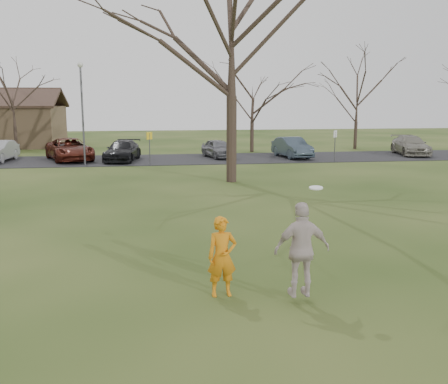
{
  "coord_description": "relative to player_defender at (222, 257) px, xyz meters",
  "views": [
    {
      "loc": [
        -1.99,
        -9.48,
        3.98
      ],
      "look_at": [
        0.0,
        4.0,
        1.5
      ],
      "focal_mm": 40.33,
      "sensor_mm": 36.0,
      "label": 1
    }
  ],
  "objects": [
    {
      "name": "lamp_post",
      "position": [
        -5.41,
        22.19,
        3.14
      ],
      "size": [
        0.34,
        0.34,
        6.27
      ],
      "color": "#47474C",
      "rests_on": "ground"
    },
    {
      "name": "car_3",
      "position": [
        -3.21,
        24.19,
        -0.13
      ],
      "size": [
        2.61,
        4.83,
        1.33
      ],
      "primitive_type": "imported",
      "rotation": [
        0.0,
        0.0,
        -0.17
      ],
      "color": "black",
      "rests_on": "parking_strip"
    },
    {
      "name": "ground",
      "position": [
        0.59,
        -0.31,
        -0.83
      ],
      "size": [
        120.0,
        120.0,
        0.0
      ],
      "primitive_type": "plane",
      "color": "#1E380F",
      "rests_on": "ground"
    },
    {
      "name": "small_tree_row",
      "position": [
        4.97,
        29.75,
        3.06
      ],
      "size": [
        55.0,
        5.9,
        8.5
      ],
      "color": "#352821",
      "rests_on": "ground"
    },
    {
      "name": "car_4",
      "position": [
        3.36,
        25.18,
        -0.15
      ],
      "size": [
        2.33,
        4.01,
        1.28
      ],
      "primitive_type": "imported",
      "rotation": [
        0.0,
        0.0,
        0.23
      ],
      "color": "slate",
      "rests_on": "parking_strip"
    },
    {
      "name": "car_5",
      "position": [
        8.5,
        24.45,
        -0.08
      ],
      "size": [
        2.06,
        4.47,
        1.42
      ],
      "primitive_type": "imported",
      "rotation": [
        0.0,
        0.0,
        0.13
      ],
      "color": "#32404C",
      "rests_on": "parking_strip"
    },
    {
      "name": "car_2",
      "position": [
        -6.72,
        24.98,
        -0.06
      ],
      "size": [
        4.09,
        5.8,
        1.47
      ],
      "primitive_type": "imported",
      "rotation": [
        0.0,
        0.0,
        0.35
      ],
      "color": "#501C13",
      "rests_on": "parking_strip"
    },
    {
      "name": "player_defender",
      "position": [
        0.0,
        0.0,
        0.0
      ],
      "size": [
        0.63,
        0.43,
        1.67
      ],
      "primitive_type": "imported",
      "rotation": [
        0.0,
        0.0,
        0.06
      ],
      "color": "orange",
      "rests_on": "ground"
    },
    {
      "name": "parking_strip",
      "position": [
        0.59,
        24.69,
        -0.81
      ],
      "size": [
        62.0,
        6.5,
        0.04
      ],
      "primitive_type": "cube",
      "color": "black",
      "rests_on": "ground"
    },
    {
      "name": "car_7",
      "position": [
        17.69,
        24.97,
        -0.1
      ],
      "size": [
        2.79,
        5.04,
        1.38
      ],
      "primitive_type": "imported",
      "rotation": [
        0.0,
        0.0,
        -0.19
      ],
      "color": "gray",
      "rests_on": "parking_strip"
    },
    {
      "name": "big_tree",
      "position": [
        2.59,
        14.69,
        6.17
      ],
      "size": [
        9.0,
        9.0,
        14.0
      ],
      "primitive_type": null,
      "color": "#352821",
      "rests_on": "ground"
    },
    {
      "name": "catching_play",
      "position": [
        1.49,
        -0.62,
        0.27
      ],
      "size": [
        1.12,
        0.54,
        2.18
      ],
      "color": "beige",
      "rests_on": "ground"
    },
    {
      "name": "sign_white",
      "position": [
        10.59,
        21.69,
        0.62
      ],
      "size": [
        0.35,
        0.35,
        2.08
      ],
      "color": "#47474C",
      "rests_on": "ground"
    },
    {
      "name": "sign_yellow",
      "position": [
        -1.41,
        21.69,
        0.62
      ],
      "size": [
        0.35,
        0.35,
        2.08
      ],
      "color": "#47474C",
      "rests_on": "ground"
    }
  ]
}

